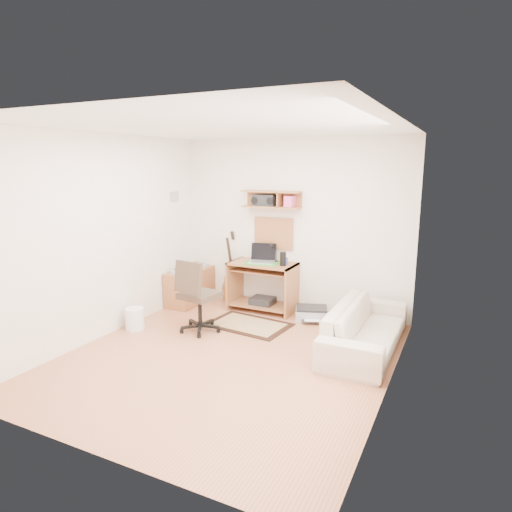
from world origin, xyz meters
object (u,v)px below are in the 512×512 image
at_px(task_chair, 200,295).
at_px(cabinet, 190,286).
at_px(desk, 263,287).
at_px(sofa, 366,320).
at_px(printer, 312,313).

bearing_deg(task_chair, cabinet, 137.06).
xyz_separation_m(desk, cabinet, (-1.21, -0.18, -0.10)).
relative_size(task_chair, cabinet, 1.12).
distance_m(desk, sofa, 1.91).
height_order(task_chair, cabinet, task_chair).
bearing_deg(cabinet, desk, 8.20).
height_order(task_chair, printer, task_chair).
bearing_deg(desk, sofa, -23.98).
height_order(desk, printer, desk).
relative_size(task_chair, printer, 2.21).
height_order(printer, sofa, sofa).
xyz_separation_m(cabinet, sofa, (2.96, -0.60, 0.09)).
bearing_deg(printer, desk, 156.72).
xyz_separation_m(task_chair, printer, (1.20, 1.10, -0.42)).
bearing_deg(task_chair, sofa, 17.08).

